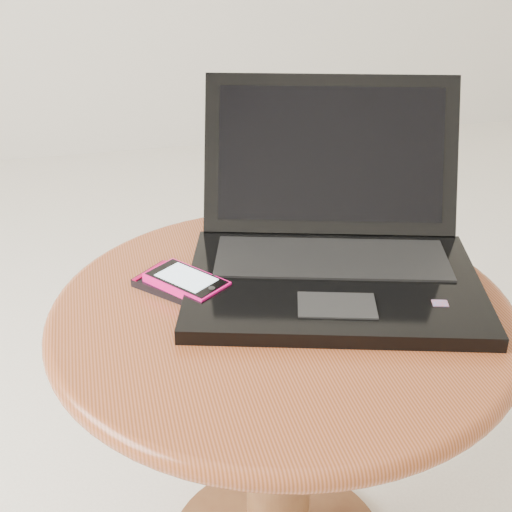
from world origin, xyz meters
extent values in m
plane|color=beige|center=(0.00, 0.00, 0.00)|extent=(4.00, 4.00, 0.00)
cylinder|color=#552D18|center=(-0.05, -0.10, 0.25)|extent=(0.10, 0.10, 0.43)
cylinder|color=brown|center=(-0.05, -0.10, 0.48)|extent=(0.59, 0.59, 0.03)
torus|color=brown|center=(-0.05, -0.10, 0.48)|extent=(0.62, 0.62, 0.03)
cube|color=black|center=(0.03, -0.08, 0.50)|extent=(0.45, 0.37, 0.02)
cube|color=black|center=(0.04, -0.03, 0.51)|extent=(0.35, 0.21, 0.00)
cube|color=black|center=(0.01, -0.15, 0.51)|extent=(0.11, 0.09, 0.00)
cube|color=red|center=(0.13, -0.18, 0.51)|extent=(0.02, 0.02, 0.00)
cube|color=black|center=(0.08, 0.10, 0.62)|extent=(0.40, 0.21, 0.22)
cube|color=black|center=(0.08, 0.09, 0.62)|extent=(0.35, 0.18, 0.18)
cube|color=black|center=(-0.17, -0.03, 0.50)|extent=(0.14, 0.14, 0.01)
cube|color=#A20235|center=(-0.21, 0.01, 0.50)|extent=(0.05, 0.05, 0.00)
cube|color=#FA0E77|center=(-0.17, -0.04, 0.51)|extent=(0.11, 0.12, 0.01)
cube|color=black|center=(-0.17, -0.04, 0.51)|extent=(0.11, 0.12, 0.00)
cube|color=silver|center=(-0.17, -0.04, 0.52)|extent=(0.08, 0.09, 0.00)
cylinder|color=black|center=(-0.14, -0.08, 0.52)|extent=(0.01, 0.01, 0.00)
camera|label=1|loc=(-0.27, -0.85, 0.98)|focal=48.71mm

